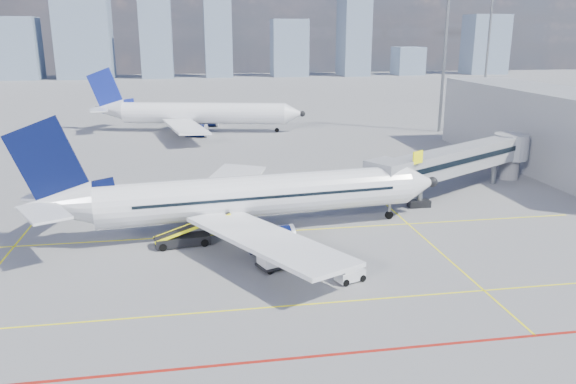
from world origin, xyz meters
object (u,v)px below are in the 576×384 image
Objects in this scene: main_aircraft at (242,197)px; belt_loader at (185,238)px; second_aircraft at (195,113)px; baggage_tug at (349,273)px; ramp_worker at (326,260)px; cargo_dolly at (282,253)px.

main_aircraft is 6.07m from belt_loader.
second_aircraft reaches higher than belt_loader.
baggage_tug is 1.32× the size of ramp_worker.
baggage_tug is 14.58m from belt_loader.
cargo_dolly is 0.63× the size of belt_loader.
cargo_dolly is (5.82, -61.71, -2.10)m from second_aircraft.
main_aircraft is 13.25m from baggage_tug.
main_aircraft is 16.21× the size of baggage_tug.
ramp_worker is (-1.12, 2.17, 0.19)m from baggage_tug.
main_aircraft is 10.83m from ramp_worker.
main_aircraft reaches higher than baggage_tug.
cargo_dolly reaches higher than ramp_worker.
baggage_tug is at bearing -66.46° from main_aircraft.
belt_loader is (-5.02, -2.26, -2.56)m from main_aircraft.
cargo_dolly is (-4.23, 3.32, 0.45)m from baggage_tug.
second_aircraft reaches higher than cargo_dolly.
ramp_worker is (8.92, -62.86, -2.36)m from second_aircraft.
belt_loader is at bearing 52.75° from ramp_worker.
baggage_tug is at bearing -156.24° from ramp_worker.
belt_loader is at bearing 120.53° from cargo_dolly.
main_aircraft is at bearing 84.33° from cargo_dolly.
second_aircraft is at bearing 77.49° from baggage_tug.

